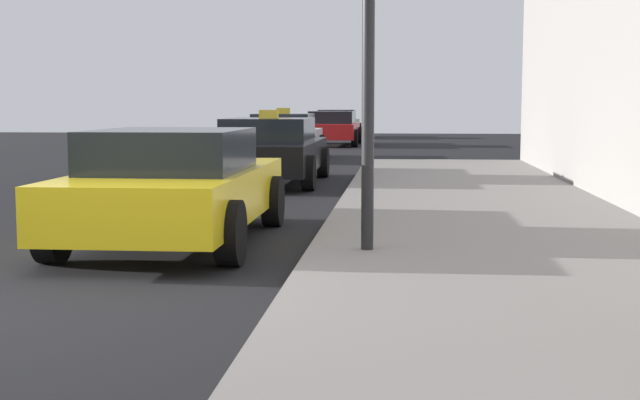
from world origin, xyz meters
TOP-DOWN VIEW (x-y plane):
  - ground_plane at (0.00, 0.00)m, footprint 80.00×80.00m
  - sidewalk at (4.00, 0.00)m, footprint 4.00×32.00m
  - car_yellow at (0.41, 3.04)m, footprint 1.98×4.38m
  - car_black at (0.36, 10.51)m, footprint 2.01×4.59m
  - car_white at (-0.37, 18.06)m, footprint 1.99×4.18m
  - car_red at (0.31, 26.58)m, footprint 2.03×4.56m
  - car_green at (-0.07, 34.28)m, footprint 2.06×4.14m

SIDE VIEW (x-z plane):
  - ground_plane at x=0.00m, z-range 0.00..0.00m
  - sidewalk at x=4.00m, z-range 0.00..0.15m
  - car_green at x=-0.07m, z-range 0.01..1.28m
  - car_yellow at x=0.41m, z-range 0.01..1.28m
  - car_white at x=-0.37m, z-range -0.07..1.36m
  - car_red at x=0.31m, z-range 0.01..1.28m
  - car_black at x=0.36m, z-range -0.07..1.36m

